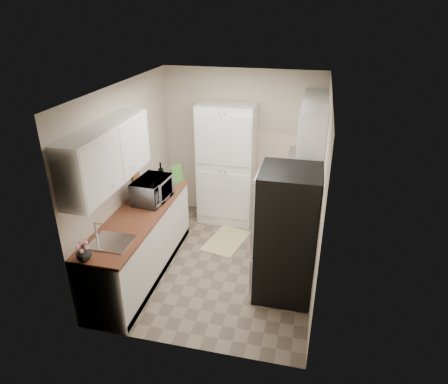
{
  "coord_description": "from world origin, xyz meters",
  "views": [
    {
      "loc": [
        1.14,
        -4.63,
        3.4
      ],
      "look_at": [
        0.03,
        0.15,
        1.07
      ],
      "focal_mm": 32.0,
      "sensor_mm": 36.0,
      "label": 1
    }
  ],
  "objects_px": {
    "electric_range": "(292,229)",
    "wine_bottle": "(161,175)",
    "microwave": "(152,190)",
    "pantry_cabinet": "(226,165)",
    "toaster_oven": "(297,169)",
    "refrigerator": "(286,235)"
  },
  "relations": [
    {
      "from": "electric_range",
      "to": "toaster_oven",
      "type": "bearing_deg",
      "value": 91.92
    },
    {
      "from": "microwave",
      "to": "toaster_oven",
      "type": "relative_size",
      "value": 1.59
    },
    {
      "from": "pantry_cabinet",
      "to": "toaster_oven",
      "type": "relative_size",
      "value": 5.45
    },
    {
      "from": "pantry_cabinet",
      "to": "electric_range",
      "type": "bearing_deg",
      "value": -38.22
    },
    {
      "from": "electric_range",
      "to": "toaster_oven",
      "type": "distance_m",
      "value": 1.1
    },
    {
      "from": "wine_bottle",
      "to": "toaster_oven",
      "type": "distance_m",
      "value": 2.13
    },
    {
      "from": "pantry_cabinet",
      "to": "toaster_oven",
      "type": "xyz_separation_m",
      "value": [
        1.14,
        0.02,
        0.03
      ]
    },
    {
      "from": "electric_range",
      "to": "microwave",
      "type": "height_order",
      "value": "microwave"
    },
    {
      "from": "microwave",
      "to": "pantry_cabinet",
      "type": "bearing_deg",
      "value": -24.45
    },
    {
      "from": "electric_range",
      "to": "microwave",
      "type": "relative_size",
      "value": 1.94
    },
    {
      "from": "electric_range",
      "to": "wine_bottle",
      "type": "distance_m",
      "value": 2.09
    },
    {
      "from": "refrigerator",
      "to": "wine_bottle",
      "type": "bearing_deg",
      "value": 155.02
    },
    {
      "from": "toaster_oven",
      "to": "wine_bottle",
      "type": "bearing_deg",
      "value": -165.98
    },
    {
      "from": "refrigerator",
      "to": "toaster_oven",
      "type": "relative_size",
      "value": 4.63
    },
    {
      "from": "wine_bottle",
      "to": "toaster_oven",
      "type": "relative_size",
      "value": 0.88
    },
    {
      "from": "toaster_oven",
      "to": "refrigerator",
      "type": "bearing_deg",
      "value": -99.18
    },
    {
      "from": "refrigerator",
      "to": "wine_bottle",
      "type": "height_order",
      "value": "refrigerator"
    },
    {
      "from": "microwave",
      "to": "wine_bottle",
      "type": "height_order",
      "value": "microwave"
    },
    {
      "from": "microwave",
      "to": "toaster_oven",
      "type": "distance_m",
      "value": 2.33
    },
    {
      "from": "microwave",
      "to": "wine_bottle",
      "type": "xyz_separation_m",
      "value": [
        -0.08,
        0.53,
        -0.0
      ]
    },
    {
      "from": "toaster_oven",
      "to": "pantry_cabinet",
      "type": "bearing_deg",
      "value": 172.16
    },
    {
      "from": "refrigerator",
      "to": "microwave",
      "type": "distance_m",
      "value": 1.93
    }
  ]
}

